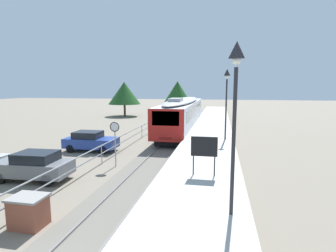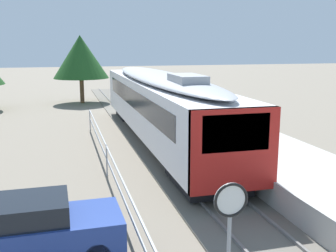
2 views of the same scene
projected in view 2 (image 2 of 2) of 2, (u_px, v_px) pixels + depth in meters
ground_plane at (112, 168)px, 16.83m from camera, size 160.00×160.00×0.00m
track_rails at (180, 161)px, 17.58m from camera, size 3.20×60.00×0.14m
commuter_train at (160, 102)px, 20.69m from camera, size 2.82×19.03×3.74m
station_platform at (249, 147)px, 18.32m from camera, size 3.90×60.00×0.90m
speed_limit_sign at (230, 221)px, 6.81m from camera, size 0.61×0.10×2.81m
parked_hatchback_blue at (34, 228)px, 9.50m from camera, size 4.03×1.82×1.53m
tree_behind_station_far at (81, 57)px, 34.71m from camera, size 4.77×4.77×5.86m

